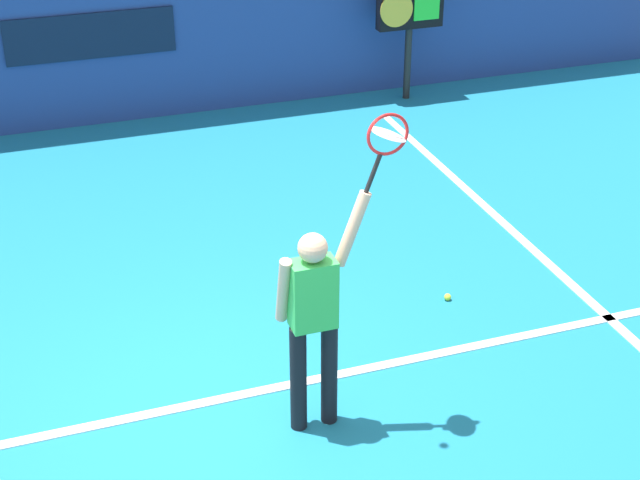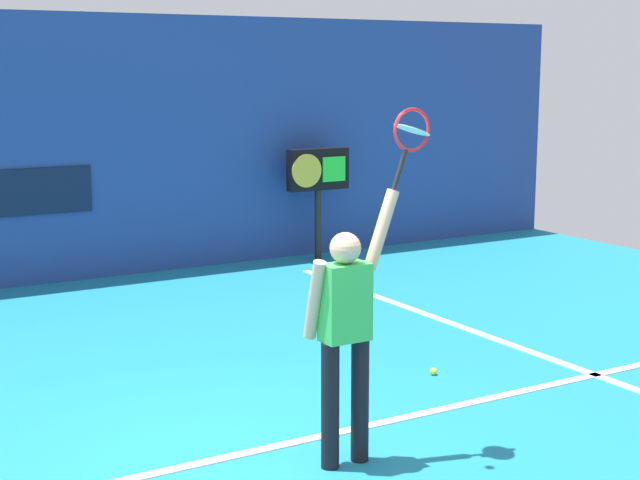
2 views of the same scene
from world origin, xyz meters
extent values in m
plane|color=teal|center=(0.00, 0.00, 0.00)|extent=(18.00, 18.00, 0.00)
cube|color=navy|center=(0.00, 6.66, 1.75)|extent=(18.00, 0.20, 3.50)
cube|color=#0C1933|center=(0.00, 6.54, 1.23)|extent=(2.20, 0.03, 0.60)
cube|color=white|center=(0.00, 0.14, 0.01)|extent=(10.00, 0.10, 0.01)
cube|color=white|center=(3.77, 2.00, 0.01)|extent=(0.10, 7.00, 0.01)
cylinder|color=black|center=(0.59, -0.39, 0.46)|extent=(0.13, 0.13, 0.92)
cylinder|color=black|center=(0.84, -0.39, 0.46)|extent=(0.13, 0.13, 0.92)
cube|color=green|center=(0.71, -0.39, 1.20)|extent=(0.34, 0.20, 0.55)
sphere|color=#D8A884|center=(0.71, -0.39, 1.58)|extent=(0.22, 0.22, 0.22)
cylinder|color=#D8A884|center=(1.01, -0.39, 1.68)|extent=(0.28, 0.09, 0.58)
cylinder|color=#D8A884|center=(0.51, -0.31, 1.22)|extent=(0.09, 0.23, 0.58)
cylinder|color=black|center=(1.16, -0.39, 2.10)|extent=(0.13, 0.03, 0.29)
torus|color=red|center=(1.26, -0.39, 2.37)|extent=(0.40, 0.02, 0.40)
cylinder|color=silver|center=(1.26, -0.39, 2.37)|extent=(0.25, 0.27, 0.09)
cylinder|color=black|center=(4.34, 6.13, 0.52)|extent=(0.10, 0.10, 1.04)
cube|color=black|center=(4.34, 6.13, 1.34)|extent=(0.95, 0.18, 0.60)
cylinder|color=gold|center=(4.10, 6.03, 1.34)|extent=(0.48, 0.02, 0.48)
cube|color=#26D833|center=(4.55, 6.03, 1.34)|extent=(0.38, 0.02, 0.36)
sphere|color=#CCE033|center=(2.50, 0.92, 0.03)|extent=(0.07, 0.07, 0.07)
camera|label=1|loc=(-1.21, -6.09, 4.92)|focal=54.43mm
camera|label=2|loc=(-2.80, -5.95, 2.82)|focal=54.55mm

